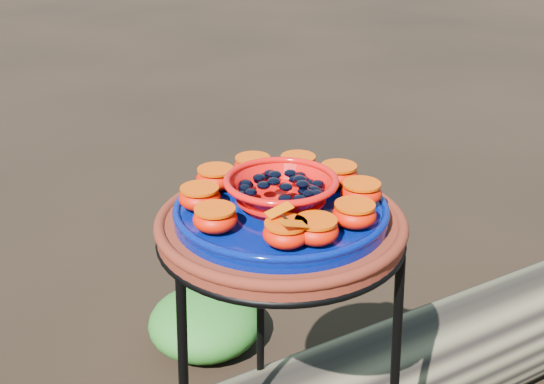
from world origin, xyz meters
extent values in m
cylinder|color=#5B1E0C|center=(0.00, 0.00, 0.72)|extent=(0.40, 0.40, 0.03)
cylinder|color=#010041|center=(0.00, 0.00, 0.74)|extent=(0.34, 0.34, 0.02)
ellipsoid|color=#D40000|center=(-0.02, -0.13, 0.77)|extent=(0.07, 0.07, 0.04)
ellipsoid|color=#D40000|center=(0.02, -0.13, 0.77)|extent=(0.07, 0.07, 0.04)
ellipsoid|color=#D40000|center=(0.09, -0.09, 0.77)|extent=(0.07, 0.07, 0.04)
ellipsoid|color=#D40000|center=(0.13, -0.02, 0.77)|extent=(0.07, 0.07, 0.04)
ellipsoid|color=#D40000|center=(0.11, 0.06, 0.77)|extent=(0.07, 0.07, 0.04)
ellipsoid|color=#D40000|center=(0.05, 0.12, 0.77)|extent=(0.07, 0.07, 0.04)
ellipsoid|color=#D40000|center=(-0.02, 0.13, 0.77)|extent=(0.07, 0.07, 0.04)
ellipsoid|color=#D40000|center=(-0.09, 0.09, 0.77)|extent=(0.07, 0.07, 0.04)
ellipsoid|color=#D40000|center=(-0.13, 0.02, 0.77)|extent=(0.07, 0.07, 0.04)
ellipsoid|color=#D40000|center=(-0.11, -0.06, 0.77)|extent=(0.07, 0.07, 0.04)
ellipsoid|color=#2A5C20|center=(-0.08, 0.67, 0.08)|extent=(0.33, 0.33, 0.16)
camera|label=1|loc=(-0.20, -0.96, 1.23)|focal=45.00mm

